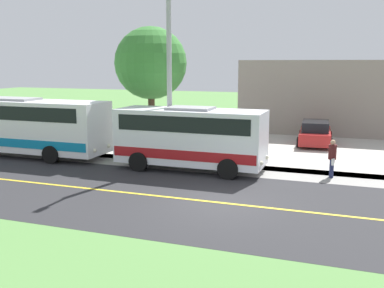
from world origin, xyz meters
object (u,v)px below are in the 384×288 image
Objects in this scene: parked_car_near at (232,132)px; shuttle_bus_front at (190,136)px; commercial_building at (371,95)px; tree_curbside at (151,64)px; parked_car_far at (315,133)px; transit_bus_rear at (9,123)px; street_light_pole at (168,69)px; pedestrian_with_bags at (332,157)px.

shuttle_bus_front is at bearing -0.24° from parked_car_near.
tree_curbside is at bearing -39.34° from commercial_building.
tree_curbside is (4.43, -3.36, 4.19)m from parked_car_near.
tree_curbside reaches higher than commercial_building.
commercial_building is (-8.16, 3.25, 1.86)m from parked_car_far.
transit_bus_rear is 17.67m from parked_car_far.
street_light_pole is 1.24× the size of tree_curbside.
shuttle_bus_front is at bearing 89.71° from transit_bus_rear.
shuttle_bus_front is 0.61× the size of transit_bus_rear.
pedestrian_with_bags is 16.42m from commercial_building.
transit_bus_rear reaches higher than pedestrian_with_bags.
transit_bus_rear is (-0.05, -10.43, 0.09)m from shuttle_bus_front.
parked_car_far is (-8.78, 4.90, -0.92)m from shuttle_bus_front.
shuttle_bus_front is 1.02× the size of tree_curbside.
tree_curbside is at bearing -131.47° from shuttle_bus_front.
transit_bus_rear is at bearing -47.72° from commercial_building.
commercial_building reaches higher than pedestrian_with_bags.
parked_car_far is at bearing -170.28° from pedestrian_with_bags.
pedestrian_with_bags reaches higher than parked_car_far.
pedestrian_with_bags is 0.20× the size of street_light_pole.
parked_car_near is at bearing 179.76° from shuttle_bus_front.
street_light_pole is 11.11m from parked_car_far.
commercial_building is (-14.00, 11.48, -2.33)m from tree_curbside.
shuttle_bus_front is 10.43m from transit_bus_rear.
street_light_pole reaches higher than commercial_building.
street_light_pole is 1.88× the size of parked_car_far.
tree_curbside is (-2.23, -9.61, 3.99)m from pedestrian_with_bags.
tree_curbside is 0.38× the size of commercial_building.
pedestrian_with_bags is at bearing 9.72° from parked_car_far.
parked_car_near is at bearing -73.84° from parked_car_far.
commercial_building is (-16.94, 8.15, 0.94)m from shuttle_bus_front.
shuttle_bus_front is 0.82× the size of street_light_pole.
street_light_pole is (0.29, -7.54, 3.76)m from pedestrian_with_bags.
transit_bus_rear is at bearing -87.68° from street_light_pole.
parked_car_near is 5.07m from parked_car_far.
street_light_pole is at bearing -87.83° from pedestrian_with_bags.
commercial_building is (-9.57, 8.12, 1.86)m from parked_car_near.
commercial_building is (-16.23, 1.87, 1.66)m from pedestrian_with_bags.
tree_curbside is at bearing -140.60° from street_light_pole.
tree_curbside is at bearing 112.14° from transit_bus_rear.
street_light_pole is at bearing 92.32° from transit_bus_rear.
parked_car_far is 0.66× the size of tree_curbside.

